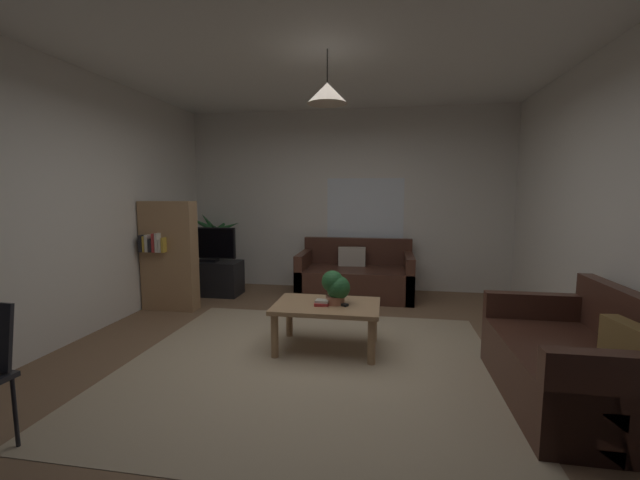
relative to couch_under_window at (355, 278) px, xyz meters
name	(u,v)px	position (x,y,z in m)	size (l,w,h in m)	color
floor	(315,357)	(-0.20, -2.22, -0.28)	(4.96, 5.43, 0.02)	brown
rug	(311,365)	(-0.20, -2.42, -0.27)	(3.23, 2.99, 0.01)	tan
wall_back	(346,200)	(-0.20, 0.53, 1.12)	(5.08, 0.06, 2.78)	silver
wall_left	(65,205)	(-2.71, -2.22, 1.12)	(0.06, 5.43, 2.78)	silver
wall_right	(630,208)	(2.31, -2.22, 1.12)	(0.06, 5.43, 2.78)	silver
ceiling	(314,40)	(-0.20, -2.22, 2.51)	(4.96, 5.43, 0.02)	white
window_pane	(365,210)	(0.10, 0.50, 0.96)	(1.18, 0.01, 0.99)	white
couch_under_window	(355,278)	(0.00, 0.00, 0.00)	(1.63, 0.87, 0.82)	#47281E
couch_right_side	(576,367)	(1.78, -2.73, 0.00)	(0.87, 1.43, 0.82)	#47281E
coffee_table	(327,311)	(-0.12, -2.03, 0.11)	(1.00, 0.67, 0.45)	#A87F56
book_on_table_0	(321,304)	(-0.16, -2.08, 0.19)	(0.13, 0.12, 0.03)	#B22D2D
book_on_table_1	(322,301)	(-0.15, -2.08, 0.22)	(0.12, 0.09, 0.03)	beige
remote_on_table_0	(341,304)	(0.02, -2.05, 0.19)	(0.05, 0.16, 0.02)	black
potted_plant_on_table	(336,287)	(-0.03, -2.01, 0.35)	(0.27, 0.23, 0.32)	#B77051
tv_stand	(211,278)	(-2.13, -0.25, -0.02)	(0.90, 0.44, 0.50)	black
tv	(209,244)	(-2.13, -0.27, 0.49)	(0.81, 0.16, 0.50)	black
potted_palm_corner	(216,255)	(-2.28, 0.29, 0.23)	(0.84, 0.77, 1.21)	#4C4C51
bookshelf_corner	(169,255)	(-2.32, -1.05, 0.43)	(0.70, 0.31, 1.40)	#A87F56
pendant_lamp	(327,93)	(-0.12, -2.03, 2.12)	(0.37, 0.37, 0.47)	black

